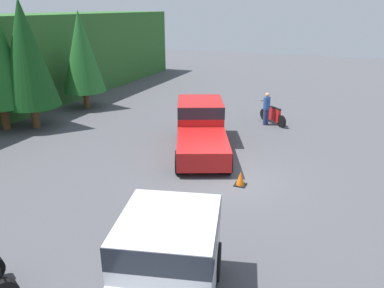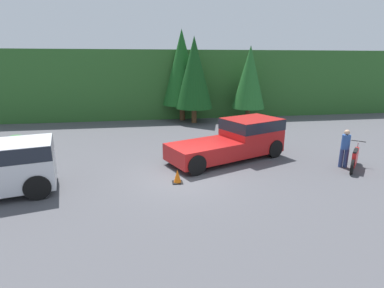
{
  "view_description": "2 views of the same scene",
  "coord_description": "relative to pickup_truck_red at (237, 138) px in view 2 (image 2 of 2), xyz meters",
  "views": [
    {
      "loc": [
        -12.33,
        -3.49,
        6.1
      ],
      "look_at": [
        0.6,
        1.64,
        0.95
      ],
      "focal_mm": 35.0,
      "sensor_mm": 36.0,
      "label": 1
    },
    {
      "loc": [
        -1.56,
        -11.71,
        4.69
      ],
      "look_at": [
        0.6,
        1.64,
        0.95
      ],
      "focal_mm": 28.0,
      "sensor_mm": 36.0,
      "label": 2
    }
  ],
  "objects": [
    {
      "name": "ground_plane",
      "position": [
        -2.97,
        -2.15,
        -1.01
      ],
      "size": [
        80.0,
        80.0,
        0.0
      ],
      "primitive_type": "plane",
      "color": "#4C4C51"
    },
    {
      "name": "hillside_backdrop",
      "position": [
        -2.97,
        13.85,
        1.79
      ],
      "size": [
        44.0,
        6.0,
        5.6
      ],
      "color": "#2D6028",
      "rests_on": "ground_plane"
    },
    {
      "name": "tree_left",
      "position": [
        -1.41,
        10.44,
        3.18
      ],
      "size": [
        3.14,
        3.14,
        7.13
      ],
      "color": "brown",
      "rests_on": "ground_plane"
    },
    {
      "name": "tree_mid_left",
      "position": [
        -0.64,
        9.12,
        2.83
      ],
      "size": [
        2.87,
        2.87,
        6.53
      ],
      "color": "brown",
      "rests_on": "ground_plane"
    },
    {
      "name": "tree_mid_right",
      "position": [
        3.77,
        9.13,
        2.46
      ],
      "size": [
        2.6,
        2.6,
        5.9
      ],
      "color": "brown",
      "rests_on": "ground_plane"
    },
    {
      "name": "pickup_truck_red",
      "position": [
        0.0,
        0.0,
        0.0
      ],
      "size": [
        6.22,
        4.17,
        1.91
      ],
      "rotation": [
        0.0,
        0.0,
        0.39
      ],
      "color": "red",
      "rests_on": "ground_plane"
    },
    {
      "name": "dirt_bike",
      "position": [
        4.71,
        -2.46,
        -0.53
      ],
      "size": [
        1.57,
        1.68,
        1.16
      ],
      "rotation": [
        0.0,
        0.0,
        0.82
      ],
      "color": "black",
      "rests_on": "ground_plane"
    },
    {
      "name": "quad_atv",
      "position": [
        -11.18,
        1.2,
        -0.52
      ],
      "size": [
        2.24,
        1.97,
        1.24
      ],
      "rotation": [
        0.0,
        0.0,
        -0.47
      ],
      "color": "black",
      "rests_on": "ground_plane"
    },
    {
      "name": "rider_person",
      "position": [
        4.38,
        -2.16,
        -0.06
      ],
      "size": [
        0.48,
        0.48,
        1.76
      ],
      "rotation": [
        0.0,
        0.0,
        1.15
      ],
      "color": "navy",
      "rests_on": "ground_plane"
    },
    {
      "name": "traffic_cone",
      "position": [
        -3.33,
        -2.77,
        -0.76
      ],
      "size": [
        0.42,
        0.42,
        0.55
      ],
      "color": "black",
      "rests_on": "ground_plane"
    },
    {
      "name": "steel_barrel",
      "position": [
        -11.32,
        2.85,
        -0.57
      ],
      "size": [
        0.58,
        0.58,
        0.88
      ],
      "color": "#387A38",
      "rests_on": "ground_plane"
    }
  ]
}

